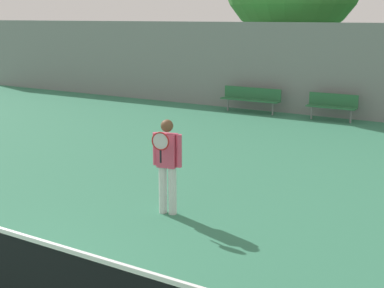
{
  "coord_description": "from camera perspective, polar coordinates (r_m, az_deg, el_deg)",
  "views": [
    {
      "loc": [
        5.38,
        -3.59,
        3.35
      ],
      "look_at": [
        0.24,
        4.88,
        0.96
      ],
      "focal_mm": 50.0,
      "sensor_mm": 36.0,
      "label": 1
    }
  ],
  "objects": [
    {
      "name": "tennis_player",
      "position": [
        9.09,
        -2.67,
        -1.9
      ],
      "size": [
        0.52,
        0.44,
        1.66
      ],
      "rotation": [
        0.0,
        0.0,
        0.19
      ],
      "color": "silver",
      "rests_on": "ground_plane"
    },
    {
      "name": "bench_adjacent_court",
      "position": [
        19.02,
        6.32,
        5.01
      ],
      "size": [
        2.17,
        0.4,
        0.88
      ],
      "color": "#28663D",
      "rests_on": "ground_plane"
    },
    {
      "name": "back_fence",
      "position": [
        18.54,
        14.37,
        7.6
      ],
      "size": [
        34.13,
        0.06,
        3.13
      ],
      "color": "gray",
      "rests_on": "ground_plane"
    },
    {
      "name": "bench_courtside_near",
      "position": [
        18.01,
        14.72,
        4.15
      ],
      "size": [
        1.62,
        0.4,
        0.88
      ],
      "color": "#28663D",
      "rests_on": "ground_plane"
    }
  ]
}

